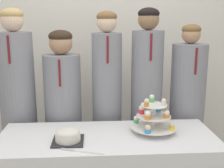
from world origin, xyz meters
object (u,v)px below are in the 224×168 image
Objects in this scene: round_cake at (68,135)px; student_4 at (186,114)px; cake_knife at (75,151)px; student_1 at (64,118)px; cupcake_stand at (154,117)px; student_3 at (146,106)px; student_0 at (19,110)px; student_2 at (107,108)px.

round_cake is 0.14× the size of student_4.
cake_knife is 0.19× the size of student_1.
round_cake is 0.63m from cupcake_stand.
round_cake is at bearing -149.95° from student_4.
student_1 is 0.89× the size of student_3.
student_0 is (-0.48, 0.59, 0.00)m from round_cake.
student_4 reaches higher than student_1.
round_cake is at bearing -137.62° from student_3.
round_cake is 0.60m from student_1.
cake_knife is 0.17× the size of student_0.
student_1 is (-0.09, 0.59, -0.09)m from round_cake.
round_cake is 1.18m from student_4.
student_0 is 1.50m from student_4.
student_1 is at bearing 180.00° from student_2.
student_2 is 0.35m from student_3.
cake_knife is at bearing -78.75° from student_1.
student_1 is at bearing 146.99° from cupcake_stand.
student_1 is 0.40m from student_2.
student_4 reaches higher than cupcake_stand.
cake_knife is 0.64m from cupcake_stand.
student_1 reaches higher than cake_knife.
cupcake_stand is (0.62, 0.13, 0.07)m from round_cake.
student_4 is (0.72, 0.00, -0.07)m from student_2.
student_4 is (0.41, 0.46, -0.14)m from cupcake_stand.
cupcake_stand is 0.56m from student_2.
cupcake_stand is 0.46m from student_3.
cupcake_stand is at bearing -22.79° from student_0.
round_cake is at bearing -51.01° from student_0.
student_2 reaches higher than student_4.
student_3 is at bearing -0.00° from student_1.
round_cake is 0.63× the size of cupcake_stand.
student_0 reaches higher than student_4.
student_1 is at bearing 119.82° from cake_knife.
student_2 is at bearing -0.00° from student_1.
cake_knife is (0.06, -0.15, -0.05)m from round_cake.
round_cake is at bearing -167.96° from cupcake_stand.
student_4 is (1.50, -0.00, -0.07)m from student_0.
cupcake_stand is 0.86m from student_1.
student_3 is (1.12, -0.00, 0.01)m from student_0.
student_2 is at bearing 124.84° from cupcake_stand.
student_4 is (1.02, 0.59, -0.07)m from round_cake.
student_0 is at bearing 180.00° from student_2.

